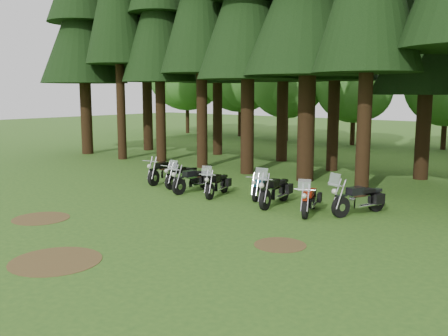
{
  "coord_description": "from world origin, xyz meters",
  "views": [
    {
      "loc": [
        11.43,
        -10.37,
        4.04
      ],
      "look_at": [
        -1.1,
        5.0,
        1.0
      ],
      "focal_mm": 40.0,
      "sensor_mm": 36.0,
      "label": 1
    }
  ],
  "objects_px": {
    "motorcycle_4": "(261,187)",
    "motorcycle_5": "(275,191)",
    "motorcycle_2": "(192,180)",
    "motorcycle_6": "(309,201)",
    "motorcycle_3": "(217,185)",
    "motorcycle_0": "(164,172)",
    "motorcycle_1": "(182,177)",
    "motorcycle_7": "(359,200)"
  },
  "relations": [
    {
      "from": "motorcycle_0",
      "to": "motorcycle_6",
      "type": "height_order",
      "value": "motorcycle_6"
    },
    {
      "from": "motorcycle_1",
      "to": "motorcycle_2",
      "type": "relative_size",
      "value": 0.95
    },
    {
      "from": "motorcycle_1",
      "to": "motorcycle_4",
      "type": "relative_size",
      "value": 1.11
    },
    {
      "from": "motorcycle_3",
      "to": "motorcycle_4",
      "type": "relative_size",
      "value": 1.09
    },
    {
      "from": "motorcycle_0",
      "to": "motorcycle_1",
      "type": "bearing_deg",
      "value": -19.26
    },
    {
      "from": "motorcycle_0",
      "to": "motorcycle_3",
      "type": "relative_size",
      "value": 1.11
    },
    {
      "from": "motorcycle_5",
      "to": "motorcycle_4",
      "type": "bearing_deg",
      "value": 136.37
    },
    {
      "from": "motorcycle_0",
      "to": "motorcycle_7",
      "type": "relative_size",
      "value": 1.01
    },
    {
      "from": "motorcycle_4",
      "to": "motorcycle_3",
      "type": "bearing_deg",
      "value": -171.34
    },
    {
      "from": "motorcycle_7",
      "to": "motorcycle_5",
      "type": "bearing_deg",
      "value": -147.23
    },
    {
      "from": "motorcycle_0",
      "to": "motorcycle_4",
      "type": "distance_m",
      "value": 5.21
    },
    {
      "from": "motorcycle_2",
      "to": "motorcycle_0",
      "type": "bearing_deg",
      "value": 164.94
    },
    {
      "from": "motorcycle_1",
      "to": "motorcycle_3",
      "type": "distance_m",
      "value": 2.42
    },
    {
      "from": "motorcycle_6",
      "to": "motorcycle_7",
      "type": "bearing_deg",
      "value": 16.18
    },
    {
      "from": "motorcycle_1",
      "to": "motorcycle_4",
      "type": "xyz_separation_m",
      "value": [
        3.93,
        0.27,
        -0.03
      ]
    },
    {
      "from": "motorcycle_2",
      "to": "motorcycle_4",
      "type": "bearing_deg",
      "value": 17.79
    },
    {
      "from": "motorcycle_6",
      "to": "motorcycle_7",
      "type": "distance_m",
      "value": 1.63
    },
    {
      "from": "motorcycle_2",
      "to": "motorcycle_5",
      "type": "bearing_deg",
      "value": 2.92
    },
    {
      "from": "motorcycle_6",
      "to": "motorcycle_3",
      "type": "bearing_deg",
      "value": 156.51
    },
    {
      "from": "motorcycle_4",
      "to": "motorcycle_5",
      "type": "xyz_separation_m",
      "value": [
        1.1,
        -0.74,
        0.09
      ]
    },
    {
      "from": "motorcycle_5",
      "to": "motorcycle_6",
      "type": "height_order",
      "value": "motorcycle_5"
    },
    {
      "from": "motorcycle_0",
      "to": "motorcycle_4",
      "type": "height_order",
      "value": "motorcycle_0"
    },
    {
      "from": "motorcycle_5",
      "to": "motorcycle_6",
      "type": "relative_size",
      "value": 1.16
    },
    {
      "from": "motorcycle_1",
      "to": "motorcycle_7",
      "type": "bearing_deg",
      "value": -3.27
    },
    {
      "from": "motorcycle_1",
      "to": "motorcycle_5",
      "type": "relative_size",
      "value": 0.89
    },
    {
      "from": "motorcycle_2",
      "to": "motorcycle_4",
      "type": "distance_m",
      "value": 2.96
    },
    {
      "from": "motorcycle_4",
      "to": "motorcycle_6",
      "type": "xyz_separation_m",
      "value": [
        2.68,
        -1.06,
        0.04
      ]
    },
    {
      "from": "motorcycle_7",
      "to": "motorcycle_2",
      "type": "bearing_deg",
      "value": -153.68
    },
    {
      "from": "motorcycle_2",
      "to": "motorcycle_6",
      "type": "xyz_separation_m",
      "value": [
        5.53,
        -0.25,
        -0.02
      ]
    },
    {
      "from": "motorcycle_4",
      "to": "motorcycle_6",
      "type": "bearing_deg",
      "value": -39.52
    },
    {
      "from": "motorcycle_4",
      "to": "motorcycle_6",
      "type": "height_order",
      "value": "motorcycle_6"
    },
    {
      "from": "motorcycle_7",
      "to": "motorcycle_0",
      "type": "bearing_deg",
      "value": -159.67
    },
    {
      "from": "motorcycle_1",
      "to": "motorcycle_6",
      "type": "height_order",
      "value": "motorcycle_6"
    },
    {
      "from": "motorcycle_1",
      "to": "motorcycle_5",
      "type": "bearing_deg",
      "value": -9.82
    },
    {
      "from": "motorcycle_1",
      "to": "motorcycle_5",
      "type": "distance_m",
      "value": 5.05
    },
    {
      "from": "motorcycle_2",
      "to": "motorcycle_4",
      "type": "height_order",
      "value": "motorcycle_2"
    },
    {
      "from": "motorcycle_3",
      "to": "motorcycle_6",
      "type": "xyz_separation_m",
      "value": [
        4.24,
        -0.27,
        0.0
      ]
    },
    {
      "from": "motorcycle_2",
      "to": "motorcycle_3",
      "type": "distance_m",
      "value": 1.28
    },
    {
      "from": "motorcycle_4",
      "to": "motorcycle_7",
      "type": "bearing_deg",
      "value": -19.48
    },
    {
      "from": "motorcycle_4",
      "to": "motorcycle_5",
      "type": "relative_size",
      "value": 0.8
    },
    {
      "from": "motorcycle_0",
      "to": "motorcycle_2",
      "type": "xyz_separation_m",
      "value": [
        2.37,
        -0.72,
        -0.01
      ]
    },
    {
      "from": "motorcycle_6",
      "to": "motorcycle_2",
      "type": "bearing_deg",
      "value": 157.65
    }
  ]
}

